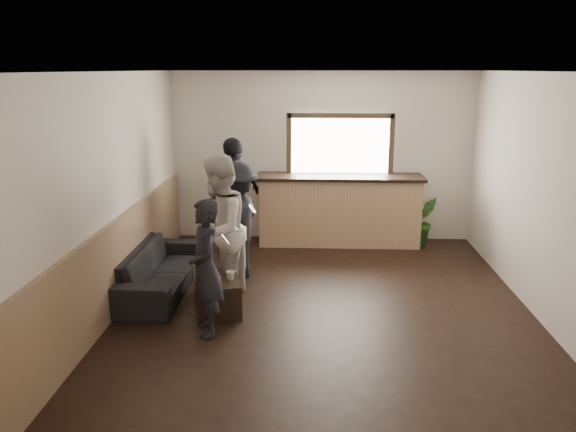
{
  "coord_description": "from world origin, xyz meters",
  "views": [
    {
      "loc": [
        -0.13,
        -6.32,
        2.83
      ],
      "look_at": [
        -0.44,
        0.4,
        1.06
      ],
      "focal_mm": 35.0,
      "sensor_mm": 36.0,
      "label": 1
    }
  ],
  "objects_px": {
    "coffee_table": "(216,291)",
    "person_c": "(237,221)",
    "bar_counter": "(339,206)",
    "person_d": "(235,197)",
    "potted_plant": "(423,221)",
    "person_b": "(219,230)",
    "sofa": "(158,269)",
    "cup_a": "(207,266)",
    "person_a": "(206,268)",
    "cup_b": "(230,276)"
  },
  "relations": [
    {
      "from": "coffee_table",
      "to": "person_c",
      "type": "bearing_deg",
      "value": 81.87
    },
    {
      "from": "bar_counter",
      "to": "person_d",
      "type": "relative_size",
      "value": 1.47
    },
    {
      "from": "potted_plant",
      "to": "person_b",
      "type": "height_order",
      "value": "person_b"
    },
    {
      "from": "potted_plant",
      "to": "person_c",
      "type": "height_order",
      "value": "person_c"
    },
    {
      "from": "person_b",
      "to": "person_c",
      "type": "xyz_separation_m",
      "value": [
        0.12,
        0.73,
        -0.09
      ]
    },
    {
      "from": "sofa",
      "to": "bar_counter",
      "type": "bearing_deg",
      "value": -47.46
    },
    {
      "from": "person_d",
      "to": "cup_a",
      "type": "bearing_deg",
      "value": 30.25
    },
    {
      "from": "potted_plant",
      "to": "person_a",
      "type": "bearing_deg",
      "value": -131.52
    },
    {
      "from": "coffee_table",
      "to": "cup_a",
      "type": "height_order",
      "value": "cup_a"
    },
    {
      "from": "potted_plant",
      "to": "person_d",
      "type": "relative_size",
      "value": 0.45
    },
    {
      "from": "person_c",
      "to": "person_d",
      "type": "height_order",
      "value": "person_d"
    },
    {
      "from": "sofa",
      "to": "person_a",
      "type": "height_order",
      "value": "person_a"
    },
    {
      "from": "person_c",
      "to": "person_d",
      "type": "relative_size",
      "value": 0.9
    },
    {
      "from": "bar_counter",
      "to": "person_c",
      "type": "distance_m",
      "value": 2.27
    },
    {
      "from": "bar_counter",
      "to": "sofa",
      "type": "distance_m",
      "value": 3.31
    },
    {
      "from": "coffee_table",
      "to": "cup_a",
      "type": "relative_size",
      "value": 8.35
    },
    {
      "from": "coffee_table",
      "to": "cup_a",
      "type": "xyz_separation_m",
      "value": [
        -0.14,
        0.2,
        0.25
      ]
    },
    {
      "from": "bar_counter",
      "to": "person_a",
      "type": "bearing_deg",
      "value": -115.04
    },
    {
      "from": "cup_b",
      "to": "person_a",
      "type": "relative_size",
      "value": 0.07
    },
    {
      "from": "sofa",
      "to": "person_d",
      "type": "xyz_separation_m",
      "value": [
        0.82,
        1.57,
        0.62
      ]
    },
    {
      "from": "sofa",
      "to": "coffee_table",
      "type": "xyz_separation_m",
      "value": [
        0.85,
        -0.5,
        -0.08
      ]
    },
    {
      "from": "coffee_table",
      "to": "person_b",
      "type": "distance_m",
      "value": 0.75
    },
    {
      "from": "coffee_table",
      "to": "cup_b",
      "type": "xyz_separation_m",
      "value": [
        0.2,
        -0.14,
        0.26
      ]
    },
    {
      "from": "sofa",
      "to": "person_b",
      "type": "distance_m",
      "value": 1.1
    },
    {
      "from": "sofa",
      "to": "potted_plant",
      "type": "bearing_deg",
      "value": -59.97
    },
    {
      "from": "person_a",
      "to": "sofa",
      "type": "bearing_deg",
      "value": -163.13
    },
    {
      "from": "sofa",
      "to": "coffee_table",
      "type": "distance_m",
      "value": 0.99
    },
    {
      "from": "person_b",
      "to": "cup_b",
      "type": "bearing_deg",
      "value": 37.61
    },
    {
      "from": "cup_a",
      "to": "person_d",
      "type": "bearing_deg",
      "value": 86.86
    },
    {
      "from": "sofa",
      "to": "cup_a",
      "type": "distance_m",
      "value": 0.79
    },
    {
      "from": "cup_a",
      "to": "person_b",
      "type": "distance_m",
      "value": 0.48
    },
    {
      "from": "cup_a",
      "to": "person_c",
      "type": "distance_m",
      "value": 0.9
    },
    {
      "from": "person_c",
      "to": "person_d",
      "type": "xyz_separation_m",
      "value": [
        -0.17,
        1.1,
        0.09
      ]
    },
    {
      "from": "potted_plant",
      "to": "person_c",
      "type": "bearing_deg",
      "value": -149.27
    },
    {
      "from": "person_a",
      "to": "person_c",
      "type": "xyz_separation_m",
      "value": [
        0.12,
        1.65,
        0.07
      ]
    },
    {
      "from": "potted_plant",
      "to": "person_a",
      "type": "height_order",
      "value": "person_a"
    },
    {
      "from": "person_b",
      "to": "person_c",
      "type": "bearing_deg",
      "value": -177.99
    },
    {
      "from": "bar_counter",
      "to": "potted_plant",
      "type": "distance_m",
      "value": 1.39
    },
    {
      "from": "cup_b",
      "to": "person_b",
      "type": "height_order",
      "value": "person_b"
    },
    {
      "from": "person_b",
      "to": "person_c",
      "type": "distance_m",
      "value": 0.75
    },
    {
      "from": "cup_a",
      "to": "person_c",
      "type": "xyz_separation_m",
      "value": [
        0.28,
        0.77,
        0.36
      ]
    },
    {
      "from": "coffee_table",
      "to": "person_d",
      "type": "xyz_separation_m",
      "value": [
        -0.04,
        2.07,
        0.71
      ]
    },
    {
      "from": "coffee_table",
      "to": "potted_plant",
      "type": "distance_m",
      "value": 3.99
    },
    {
      "from": "potted_plant",
      "to": "person_c",
      "type": "distance_m",
      "value": 3.32
    },
    {
      "from": "sofa",
      "to": "person_a",
      "type": "xyz_separation_m",
      "value": [
        0.87,
        -1.18,
        0.46
      ]
    },
    {
      "from": "cup_b",
      "to": "person_d",
      "type": "bearing_deg",
      "value": 96.1
    },
    {
      "from": "cup_a",
      "to": "person_b",
      "type": "height_order",
      "value": "person_b"
    },
    {
      "from": "coffee_table",
      "to": "person_b",
      "type": "bearing_deg",
      "value": 86.39
    },
    {
      "from": "bar_counter",
      "to": "person_b",
      "type": "distance_m",
      "value": 2.93
    },
    {
      "from": "person_b",
      "to": "coffee_table",
      "type": "bearing_deg",
      "value": 8.0
    }
  ]
}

